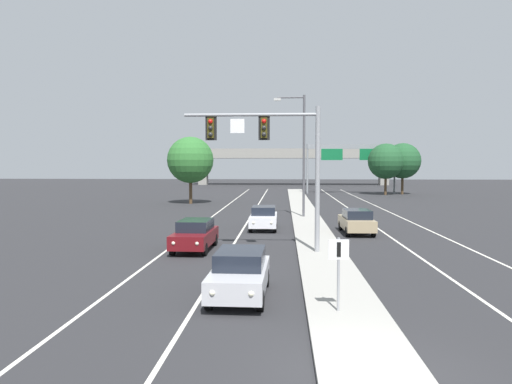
% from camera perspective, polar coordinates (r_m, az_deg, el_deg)
% --- Properties ---
extents(ground_plane, '(260.00, 260.00, 0.00)m').
position_cam_1_polar(ground_plane, '(11.46, 13.38, -20.05)').
color(ground_plane, '#28282B').
extents(median_island, '(2.40, 110.00, 0.15)m').
position_cam_1_polar(median_island, '(28.76, 7.05, -5.59)').
color(median_island, '#9E9B93').
rests_on(median_island, ground).
extents(lane_stripe_oncoming_center, '(0.14, 100.00, 0.01)m').
position_cam_1_polar(lane_stripe_oncoming_center, '(35.75, -1.25, -3.92)').
color(lane_stripe_oncoming_center, silver).
rests_on(lane_stripe_oncoming_center, ground).
extents(lane_stripe_receding_center, '(0.14, 100.00, 0.01)m').
position_cam_1_polar(lane_stripe_receding_center, '(36.25, 13.77, -3.92)').
color(lane_stripe_receding_center, silver).
rests_on(lane_stripe_receding_center, ground).
extents(edge_stripe_left, '(0.14, 100.00, 0.01)m').
position_cam_1_polar(edge_stripe_left, '(36.16, -6.48, -3.86)').
color(edge_stripe_left, silver).
rests_on(edge_stripe_left, ground).
extents(edge_stripe_right, '(0.14, 100.00, 0.01)m').
position_cam_1_polar(edge_stripe_right, '(36.99, 18.81, -3.85)').
color(edge_stripe_right, silver).
rests_on(edge_stripe_right, ground).
extents(overhead_signal_mast, '(6.75, 0.44, 7.20)m').
position_cam_1_polar(overhead_signal_mast, '(24.10, 2.20, 5.19)').
color(overhead_signal_mast, gray).
rests_on(overhead_signal_mast, median_island).
extents(median_sign_post, '(0.60, 0.10, 2.20)m').
position_cam_1_polar(median_sign_post, '(14.71, 9.69, -8.26)').
color(median_sign_post, gray).
rests_on(median_sign_post, median_island).
extents(street_lamp_median, '(2.58, 0.28, 10.00)m').
position_cam_1_polar(street_lamp_median, '(40.25, 5.34, 5.14)').
color(street_lamp_median, '#4C4C51').
rests_on(street_lamp_median, median_island).
extents(car_oncoming_silver, '(1.89, 4.50, 1.58)m').
position_cam_1_polar(car_oncoming_silver, '(16.71, -1.90, -9.49)').
color(car_oncoming_silver, '#B7B7BC').
rests_on(car_oncoming_silver, ground).
extents(car_oncoming_darkred, '(1.92, 4.51, 1.58)m').
position_cam_1_polar(car_oncoming_darkred, '(25.70, -7.19, -4.98)').
color(car_oncoming_darkred, '#5B0F14').
rests_on(car_oncoming_darkred, ground).
extents(car_oncoming_white, '(1.83, 4.48, 1.58)m').
position_cam_1_polar(car_oncoming_white, '(33.50, 0.91, -3.01)').
color(car_oncoming_white, silver).
rests_on(car_oncoming_white, ground).
extents(car_receding_tan, '(1.91, 4.50, 1.58)m').
position_cam_1_polar(car_receding_tan, '(32.12, 11.74, -3.35)').
color(car_receding_tan, tan).
rests_on(car_receding_tan, ground).
extents(highway_sign_gantry, '(13.28, 0.42, 7.50)m').
position_cam_1_polar(highway_sign_gantry, '(74.34, 11.11, 4.56)').
color(highway_sign_gantry, gray).
rests_on(highway_sign_gantry, ground).
extents(overpass_bridge, '(42.40, 6.40, 7.65)m').
position_cam_1_polar(overpass_bridge, '(103.44, 4.32, 4.05)').
color(overpass_bridge, gray).
rests_on(overpass_bridge, ground).
extents(tree_far_right_a, '(5.14, 5.14, 7.44)m').
position_cam_1_polar(tree_far_right_a, '(72.53, 15.03, 3.51)').
color(tree_far_right_a, '#4C3823').
rests_on(tree_far_right_a, ground).
extents(tree_far_left_b, '(5.22, 5.22, 7.56)m').
position_cam_1_polar(tree_far_left_b, '(55.16, -7.72, 3.75)').
color(tree_far_left_b, '#4C3823').
rests_on(tree_far_left_b, ground).
extents(tree_far_right_b, '(5.21, 5.21, 7.54)m').
position_cam_1_polar(tree_far_right_b, '(74.47, 16.88, 3.52)').
color(tree_far_right_b, '#4C3823').
rests_on(tree_far_right_b, ground).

